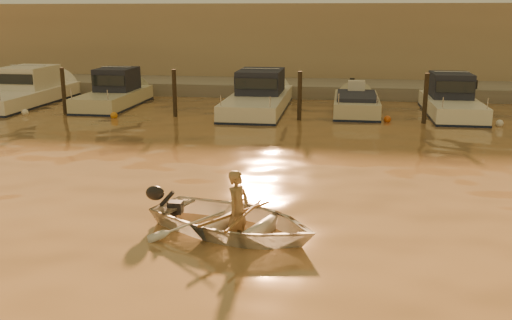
% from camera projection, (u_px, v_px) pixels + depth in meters
% --- Properties ---
extents(ground_plane, '(160.00, 160.00, 0.00)m').
position_uv_depth(ground_plane, '(252.00, 258.00, 10.35)').
color(ground_plane, olive).
rests_on(ground_plane, ground).
extents(dinghy, '(4.29, 3.71, 0.75)m').
position_uv_depth(dinghy, '(234.00, 221.00, 11.49)').
color(dinghy, silver).
rests_on(dinghy, ground_plane).
extents(person, '(0.58, 0.69, 1.62)m').
position_uv_depth(person, '(238.00, 210.00, 11.37)').
color(person, olive).
rests_on(person, dinghy).
extents(outboard_motor, '(0.98, 0.70, 0.70)m').
position_uv_depth(outboard_motor, '(175.00, 207.00, 12.21)').
color(outboard_motor, black).
rests_on(outboard_motor, dinghy).
extents(oar_port, '(0.40, 2.08, 0.13)m').
position_uv_depth(oar_port, '(244.00, 215.00, 11.32)').
color(oar_port, brown).
rests_on(oar_port, dinghy).
extents(oar_starboard, '(1.15, 1.82, 0.13)m').
position_uv_depth(oar_starboard, '(236.00, 213.00, 11.42)').
color(oar_starboard, brown).
rests_on(oar_starboard, dinghy).
extents(moored_boat_0, '(2.56, 8.03, 1.75)m').
position_uv_depth(moored_boat_0, '(22.00, 91.00, 27.50)').
color(moored_boat_0, white).
rests_on(moored_boat_0, ground_plane).
extents(moored_boat_1, '(2.06, 6.19, 1.75)m').
position_uv_depth(moored_boat_1, '(113.00, 93.00, 26.83)').
color(moored_boat_1, beige).
rests_on(moored_boat_1, ground_plane).
extents(moored_boat_2, '(2.45, 8.15, 1.75)m').
position_uv_depth(moored_boat_2, '(258.00, 96.00, 25.83)').
color(moored_boat_2, white).
rests_on(moored_boat_2, ground_plane).
extents(moored_boat_3, '(1.91, 5.57, 0.95)m').
position_uv_depth(moored_boat_3, '(356.00, 107.00, 25.29)').
color(moored_boat_3, beige).
rests_on(moored_boat_3, ground_plane).
extents(moored_boat_4, '(2.07, 6.45, 1.75)m').
position_uv_depth(moored_boat_4, '(452.00, 100.00, 24.60)').
color(moored_boat_4, white).
rests_on(moored_boat_4, ground_plane).
extents(piling_0, '(0.18, 0.18, 2.20)m').
position_uv_depth(piling_0, '(64.00, 93.00, 24.85)').
color(piling_0, '#2D2319').
rests_on(piling_0, ground_plane).
extents(piling_1, '(0.18, 0.18, 2.20)m').
position_uv_depth(piling_1, '(175.00, 96.00, 24.13)').
color(piling_1, '#2D2319').
rests_on(piling_1, ground_plane).
extents(piling_2, '(0.18, 0.18, 2.20)m').
position_uv_depth(piling_2, '(300.00, 98.00, 23.36)').
color(piling_2, '#2D2319').
rests_on(piling_2, ground_plane).
extents(piling_3, '(0.18, 0.18, 2.20)m').
position_uv_depth(piling_3, '(425.00, 101.00, 22.64)').
color(piling_3, '#2D2319').
rests_on(piling_3, ground_plane).
extents(fender_a, '(0.30, 0.30, 0.30)m').
position_uv_depth(fender_a, '(25.00, 112.00, 24.76)').
color(fender_a, white).
rests_on(fender_a, ground_plane).
extents(fender_b, '(0.30, 0.30, 0.30)m').
position_uv_depth(fender_b, '(114.00, 116.00, 24.01)').
color(fender_b, orange).
rests_on(fender_b, ground_plane).
extents(fender_c, '(0.30, 0.30, 0.30)m').
position_uv_depth(fender_c, '(254.00, 120.00, 23.12)').
color(fender_c, silver).
rests_on(fender_c, ground_plane).
extents(fender_d, '(0.30, 0.30, 0.30)m').
position_uv_depth(fender_d, '(387.00, 119.00, 23.17)').
color(fender_d, '#CF5618').
rests_on(fender_d, ground_plane).
extents(fender_e, '(0.30, 0.30, 0.30)m').
position_uv_depth(fender_e, '(500.00, 123.00, 22.30)').
color(fender_e, silver).
rests_on(fender_e, ground_plane).
extents(quay, '(52.00, 4.00, 1.00)m').
position_uv_depth(quay, '(314.00, 91.00, 30.89)').
color(quay, gray).
rests_on(quay, ground_plane).
extents(waterfront_building, '(46.00, 7.00, 4.80)m').
position_uv_depth(waterfront_building, '(319.00, 44.00, 35.58)').
color(waterfront_building, '#9E8466').
rests_on(waterfront_building, quay).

